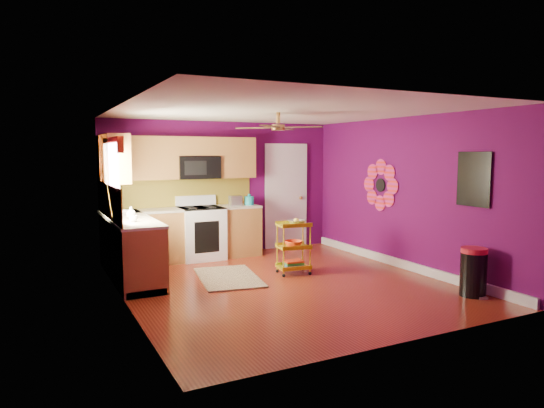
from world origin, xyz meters
TOP-DOWN VIEW (x-y plane):
  - ground at (0.00, 0.00)m, footprint 5.00×5.00m
  - room_envelope at (0.03, 0.00)m, footprint 4.54×5.04m
  - lower_cabinets at (-1.35, 1.82)m, footprint 2.81×2.31m
  - electric_range at (-0.55, 2.17)m, footprint 0.76×0.66m
  - upper_cabinetry at (-1.24, 2.17)m, footprint 2.80×2.30m
  - left_window at (-2.22, 1.05)m, footprint 0.08×1.35m
  - panel_door at (1.35, 2.47)m, footprint 0.95×0.11m
  - right_wall_art at (2.23, -0.34)m, footprint 0.04×2.74m
  - ceiling_fan at (0.00, 0.20)m, footprint 1.01×1.01m
  - shag_rug at (-0.62, 0.66)m, footprint 1.09×1.53m
  - rolling_cart at (0.42, 0.46)m, footprint 0.54×0.43m
  - trash_can at (1.98, -1.67)m, footprint 0.43×0.43m
  - teal_kettle at (0.40, 2.16)m, footprint 0.18×0.18m
  - toaster at (0.13, 2.18)m, footprint 0.22×0.15m
  - soap_bottle_a at (-1.94, 1.21)m, footprint 0.08×0.08m
  - soap_bottle_b at (-1.95, 1.21)m, footprint 0.13×0.13m
  - counter_dish at (-2.00, 1.71)m, footprint 0.28×0.28m
  - counter_cup at (-1.99, 0.82)m, footprint 0.12×0.12m

SIDE VIEW (x-z plane):
  - ground at x=0.00m, z-range 0.00..0.00m
  - shag_rug at x=-0.62m, z-range 0.00..0.02m
  - trash_can at x=1.98m, z-range 0.00..0.65m
  - lower_cabinets at x=-1.35m, z-range -0.04..0.90m
  - rolling_cart at x=0.42m, z-range 0.01..0.91m
  - electric_range at x=-0.55m, z-range -0.08..1.05m
  - counter_dish at x=-2.00m, z-range 0.94..1.01m
  - counter_cup at x=-1.99m, z-range 0.94..1.03m
  - teal_kettle at x=0.40m, z-range 0.92..1.13m
  - panel_door at x=1.35m, z-range -0.05..2.10m
  - soap_bottle_b at x=-1.95m, z-range 0.94..1.11m
  - soap_bottle_a at x=-1.94m, z-range 0.94..1.12m
  - toaster at x=0.13m, z-range 0.94..1.12m
  - right_wall_art at x=2.23m, z-range 0.92..1.96m
  - room_envelope at x=0.03m, z-range 0.37..2.89m
  - left_window at x=-2.22m, z-range 1.20..2.28m
  - upper_cabinetry at x=-1.24m, z-range 1.17..2.43m
  - ceiling_fan at x=0.00m, z-range 2.16..2.42m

